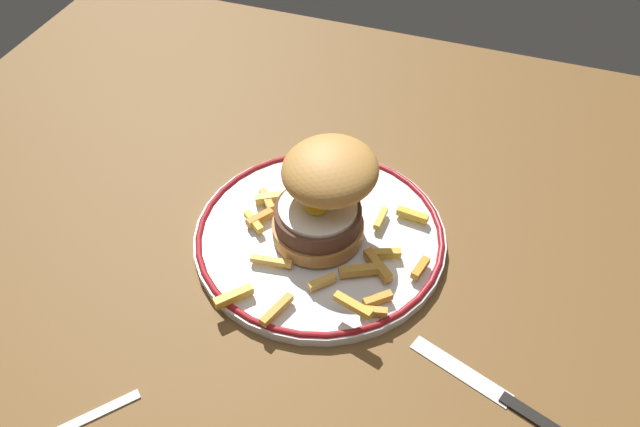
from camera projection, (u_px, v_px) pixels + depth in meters
ground_plane at (269, 259)px, 78.65cm from camera, size 111.81×103.78×4.00cm
dinner_plate at (320, 236)px, 77.40cm from camera, size 29.52×29.52×1.60cm
burger at (324, 194)px, 73.41cm from camera, size 14.17×14.64×11.00cm
fries_pile at (326, 256)px, 73.54cm from camera, size 22.60×21.03×2.59cm
knife at (506, 399)px, 63.37cm from camera, size 17.47×7.42×0.70cm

